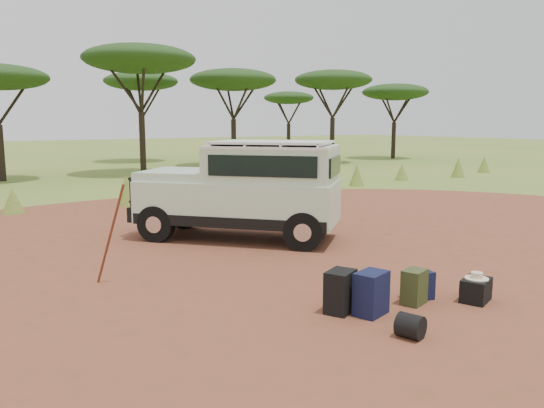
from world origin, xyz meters
TOP-DOWN VIEW (x-y plane):
  - ground at (0.00, 0.00)m, footprint 140.00×140.00m
  - dirt_clearing at (0.00, 0.00)m, footprint 23.00×23.00m
  - grass_fringe at (0.12, 8.67)m, footprint 36.60×1.60m
  - acacia_treeline at (0.75, 19.81)m, footprint 46.70×13.20m
  - safari_vehicle at (0.51, 2.96)m, footprint 4.01×4.28m
  - walking_staff at (-2.82, 1.43)m, footprint 0.40×0.41m
  - backpack_black at (-0.79, -1.47)m, footprint 0.50×0.44m
  - backpack_navy at (-0.53, -1.76)m, footprint 0.50×0.41m
  - backpack_olive at (0.24, -1.81)m, footprint 0.40×0.34m
  - duffel_navy at (0.47, -1.71)m, footprint 0.40×0.33m
  - hard_case at (1.03, -2.22)m, footprint 0.54×0.46m
  - stuff_sack at (-0.68, -2.55)m, footprint 0.35×0.35m
  - safari_hat at (1.03, -2.22)m, footprint 0.32×0.32m

SIDE VIEW (x-z plane):
  - ground at x=0.00m, z-range 0.00..0.00m
  - dirt_clearing at x=0.00m, z-range 0.00..0.01m
  - stuff_sack at x=-0.68m, z-range 0.00..0.28m
  - hard_case at x=1.03m, z-range 0.00..0.32m
  - duffel_navy at x=0.47m, z-range 0.00..0.40m
  - backpack_olive at x=0.24m, z-range 0.00..0.48m
  - backpack_black at x=-0.79m, z-range 0.00..0.56m
  - backpack_navy at x=-0.53m, z-range 0.00..0.57m
  - safari_hat at x=1.03m, z-range 0.31..0.40m
  - grass_fringe at x=0.12m, z-range -0.05..0.85m
  - walking_staff at x=-2.82m, z-range 0.00..1.54m
  - safari_vehicle at x=0.51m, z-range -0.04..2.03m
  - acacia_treeline at x=0.75m, z-range 1.74..8.00m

